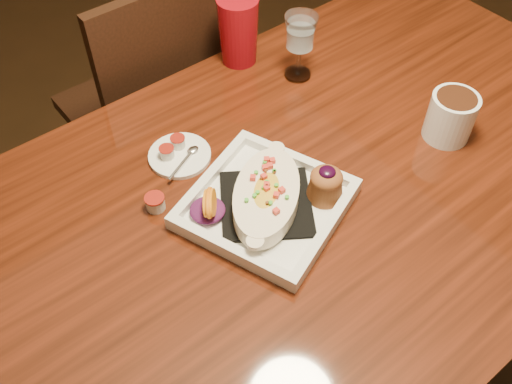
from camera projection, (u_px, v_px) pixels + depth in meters
floor at (297, 350)px, 1.67m from camera, size 7.00×7.00×0.00m
table at (315, 211)px, 1.17m from camera, size 1.50×0.90×0.75m
chair_far at (160, 107)px, 1.60m from camera, size 0.42×0.42×0.93m
plate at (272, 198)px, 1.03m from camera, size 0.34×0.34×0.08m
coffee_mug at (452, 114)px, 1.14m from camera, size 0.13×0.09×0.10m
goblet at (300, 36)px, 1.23m from camera, size 0.07×0.07×0.15m
saucer at (178, 154)px, 1.13m from camera, size 0.12×0.12×0.08m
creamer_loose at (155, 202)px, 1.04m from camera, size 0.04×0.04×0.03m
red_tumbler at (238, 31)px, 1.29m from camera, size 0.09×0.09×0.16m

